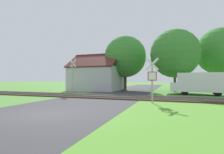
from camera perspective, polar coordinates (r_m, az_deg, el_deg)
ground_plane at (r=8.83m, az=-22.54°, el=-11.20°), size 160.00×160.00×0.00m
road_asphalt at (r=10.39m, az=-15.10°, el=-9.60°), size 6.91×80.00×0.01m
grass_verge at (r=4.83m, az=27.96°, el=-20.21°), size 6.00×20.00×0.01m
rail_track at (r=15.43m, az=-2.99°, el=-6.45°), size 60.00×2.60×0.22m
stop_sign_near at (r=12.06m, az=12.98°, el=-0.13°), size 0.87×0.20×3.06m
crossing_sign_far at (r=19.07m, az=-12.71°, el=0.92°), size 0.86×0.23×3.72m
house at (r=25.21m, az=-4.84°, el=-0.22°), size 6.98×6.54×5.23m
tree_far at (r=27.55m, az=31.86°, el=7.13°), size 6.23×6.23×8.42m
tree_center at (r=25.26m, az=4.34°, el=6.63°), size 5.93×5.93×7.78m
tree_right at (r=22.97m, az=19.81°, el=7.21°), size 5.96×5.96×7.72m
mail_truck at (r=19.61m, az=26.38°, el=-1.69°), size 5.06×2.34×2.24m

